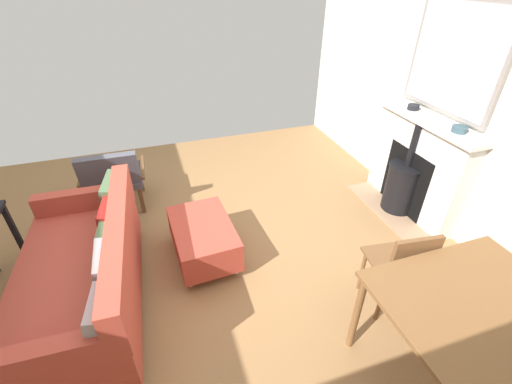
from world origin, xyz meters
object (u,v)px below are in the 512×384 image
(mantel_bowl_near, at_px, (413,107))
(mantel_bowl_far, at_px, (460,129))
(ottoman, at_px, (203,238))
(fireplace, at_px, (413,172))
(dining_chair_near_fireplace, at_px, (402,264))
(sofa, at_px, (87,273))
(dining_table, at_px, (473,312))
(armchair_accent, at_px, (113,176))

(mantel_bowl_near, distance_m, mantel_bowl_far, 0.62)
(ottoman, bearing_deg, fireplace, -178.36)
(dining_chair_near_fireplace, bearing_deg, sofa, -18.93)
(sofa, distance_m, ottoman, 1.02)
(ottoman, bearing_deg, dining_table, 129.18)
(mantel_bowl_far, bearing_deg, armchair_accent, -23.53)
(fireplace, distance_m, mantel_bowl_far, 0.74)
(fireplace, height_order, dining_chair_near_fireplace, fireplace)
(mantel_bowl_far, bearing_deg, dining_chair_near_fireplace, 36.48)
(armchair_accent, height_order, dining_chair_near_fireplace, dining_chair_near_fireplace)
(mantel_bowl_near, xyz_separation_m, dining_table, (1.04, 1.98, -0.48))
(ottoman, height_order, armchair_accent, armchair_accent)
(armchair_accent, relative_size, dining_table, 0.72)
(mantel_bowl_near, height_order, sofa, mantel_bowl_near)
(fireplace, height_order, mantel_bowl_far, mantel_bowl_far)
(mantel_bowl_far, height_order, sofa, mantel_bowl_far)
(fireplace, distance_m, armchair_accent, 3.30)
(mantel_bowl_near, relative_size, dining_chair_near_fireplace, 0.15)
(sofa, distance_m, armchair_accent, 1.38)
(mantel_bowl_near, xyz_separation_m, dining_chair_near_fireplace, (1.05, 1.40, -0.64))
(fireplace, bearing_deg, armchair_accent, -17.89)
(mantel_bowl_near, distance_m, ottoman, 2.57)
(fireplace, height_order, sofa, fireplace)
(mantel_bowl_far, relative_size, sofa, 0.08)
(mantel_bowl_near, height_order, dining_table, mantel_bowl_near)
(mantel_bowl_near, xyz_separation_m, sofa, (3.35, 0.61, -0.77))
(mantel_bowl_near, height_order, ottoman, mantel_bowl_near)
(sofa, bearing_deg, mantel_bowl_near, -169.76)
(dining_table, bearing_deg, armchair_accent, -52.09)
(armchair_accent, bearing_deg, mantel_bowl_far, 156.47)
(fireplace, distance_m, sofa, 3.35)
(dining_table, xyz_separation_m, dining_chair_near_fireplace, (0.01, -0.58, -0.16))
(mantel_bowl_far, bearing_deg, fireplace, -86.32)
(sofa, relative_size, armchair_accent, 2.22)
(sofa, bearing_deg, dining_table, 149.35)
(mantel_bowl_far, xyz_separation_m, ottoman, (2.38, -0.30, -0.90))
(ottoman, xyz_separation_m, dining_chair_near_fireplace, (-1.34, 1.07, 0.26))
(mantel_bowl_far, height_order, dining_table, mantel_bowl_far)
(fireplace, distance_m, dining_table, 2.00)
(mantel_bowl_far, relative_size, dining_table, 0.12)
(mantel_bowl_near, bearing_deg, fireplace, 84.79)
(mantel_bowl_far, xyz_separation_m, dining_table, (1.04, 1.36, -0.48))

